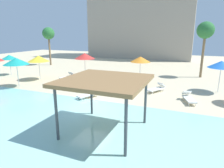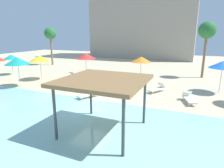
% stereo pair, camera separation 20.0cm
% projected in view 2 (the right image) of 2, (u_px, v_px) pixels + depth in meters
% --- Properties ---
extents(ground_plane, '(80.00, 80.00, 0.00)m').
position_uv_depth(ground_plane, '(92.00, 108.00, 13.61)').
color(ground_plane, beige).
extents(lagoon_water, '(44.00, 13.50, 0.04)m').
position_uv_depth(lagoon_water, '(36.00, 146.00, 8.94)').
color(lagoon_water, '#99D1C6').
rests_on(lagoon_water, ground).
extents(shade_pavilion, '(4.11, 4.11, 2.84)m').
position_uv_depth(shade_pavilion, '(103.00, 82.00, 9.68)').
color(shade_pavilion, '#42474C').
rests_on(shade_pavilion, ground).
extents(beach_umbrella_orange_0, '(2.04, 2.04, 2.78)m').
position_uv_depth(beach_umbrella_orange_0, '(141.00, 59.00, 19.72)').
color(beach_umbrella_orange_0, silver).
rests_on(beach_umbrella_orange_0, ground).
extents(beach_umbrella_teal_1, '(2.31, 2.31, 2.84)m').
position_uv_depth(beach_umbrella_teal_1, '(17.00, 61.00, 18.35)').
color(beach_umbrella_teal_1, silver).
rests_on(beach_umbrella_teal_1, ground).
extents(beach_umbrella_blue_2, '(2.21, 2.21, 2.78)m').
position_uv_depth(beach_umbrella_blue_2, '(223.00, 65.00, 16.47)').
color(beach_umbrella_blue_2, silver).
rests_on(beach_umbrella_blue_2, ground).
extents(beach_umbrella_teal_3, '(1.93, 1.93, 2.51)m').
position_uv_depth(beach_umbrella_teal_3, '(11.00, 57.00, 24.08)').
color(beach_umbrella_teal_3, silver).
rests_on(beach_umbrella_teal_3, ground).
extents(beach_umbrella_red_4, '(2.35, 2.35, 2.86)m').
position_uv_depth(beach_umbrella_red_4, '(86.00, 56.00, 22.48)').
color(beach_umbrella_red_4, silver).
rests_on(beach_umbrella_red_4, ground).
extents(beach_umbrella_yellow_6, '(2.32, 2.32, 2.69)m').
position_uv_depth(beach_umbrella_yellow_6, '(40.00, 58.00, 21.51)').
color(beach_umbrella_yellow_6, silver).
rests_on(beach_umbrella_yellow_6, ground).
extents(lounge_chair_0, '(1.55, 1.91, 0.74)m').
position_uv_depth(lounge_chair_0, '(83.00, 81.00, 19.89)').
color(lounge_chair_0, white).
rests_on(lounge_chair_0, ground).
extents(lounge_chair_1, '(1.34, 1.97, 0.74)m').
position_uv_depth(lounge_chair_1, '(90.00, 93.00, 15.73)').
color(lounge_chair_1, white).
rests_on(lounge_chair_1, ground).
extents(lounge_chair_2, '(1.46, 1.94, 0.74)m').
position_uv_depth(lounge_chair_2, '(158.00, 88.00, 17.27)').
color(lounge_chair_2, white).
rests_on(lounge_chair_2, ground).
extents(lounge_chair_3, '(0.98, 1.98, 0.74)m').
position_uv_depth(lounge_chair_3, '(69.00, 76.00, 22.20)').
color(lounge_chair_3, white).
rests_on(lounge_chair_3, ground).
extents(lounge_chair_4, '(1.32, 1.98, 0.74)m').
position_uv_depth(lounge_chair_4, '(130.00, 91.00, 16.39)').
color(lounge_chair_4, white).
rests_on(lounge_chair_4, ground).
extents(lounge_chair_5, '(1.18, 1.99, 0.74)m').
position_uv_depth(lounge_chair_5, '(189.00, 98.00, 14.65)').
color(lounge_chair_5, white).
rests_on(lounge_chair_5, ground).
extents(palm_tree_0, '(1.90, 1.90, 6.04)m').
position_uv_depth(palm_tree_0, '(50.00, 34.00, 31.36)').
color(palm_tree_0, brown).
rests_on(palm_tree_0, ground).
extents(palm_tree_1, '(1.90, 1.90, 6.35)m').
position_uv_depth(palm_tree_1, '(207.00, 32.00, 21.76)').
color(palm_tree_1, brown).
rests_on(palm_tree_1, ground).
extents(hotel_block_0, '(21.23, 9.42, 18.58)m').
position_uv_depth(hotel_block_0, '(144.00, 13.00, 41.30)').
color(hotel_block_0, '#9E9384').
rests_on(hotel_block_0, ground).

